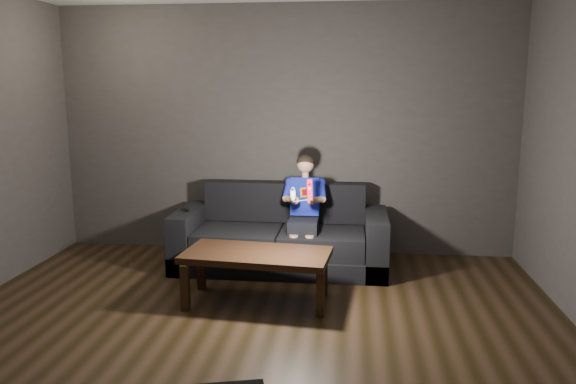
# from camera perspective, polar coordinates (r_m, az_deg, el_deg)

# --- Properties ---
(floor) EXTENTS (5.00, 5.00, 0.00)m
(floor) POSITION_cam_1_polar(r_m,az_deg,el_deg) (4.11, -4.73, -15.80)
(floor) COLOR black
(floor) RESTS_ON ground
(back_wall) EXTENTS (5.00, 0.04, 2.70)m
(back_wall) POSITION_cam_1_polar(r_m,az_deg,el_deg) (6.17, -0.38, 6.24)
(back_wall) COLOR #3B3633
(back_wall) RESTS_ON ground
(front_wall) EXTENTS (5.00, 0.04, 2.70)m
(front_wall) POSITION_cam_1_polar(r_m,az_deg,el_deg) (1.42, -26.08, -10.43)
(front_wall) COLOR #3B3633
(front_wall) RESTS_ON ground
(sofa) EXTENTS (2.14, 0.92, 0.83)m
(sofa) POSITION_cam_1_polar(r_m,az_deg,el_deg) (5.78, -0.71, -4.98)
(sofa) COLOR black
(sofa) RESTS_ON floor
(child) EXTENTS (0.43, 0.53, 1.06)m
(child) POSITION_cam_1_polar(r_m,az_deg,el_deg) (5.59, 1.68, -1.05)
(child) COLOR black
(child) RESTS_ON sofa
(wii_remote_red) EXTENTS (0.06, 0.08, 0.20)m
(wii_remote_red) POSITION_cam_1_polar(r_m,az_deg,el_deg) (5.15, 2.20, 0.23)
(wii_remote_red) COLOR red
(wii_remote_red) RESTS_ON child
(nunchuk_white) EXTENTS (0.07, 0.09, 0.14)m
(nunchuk_white) POSITION_cam_1_polar(r_m,az_deg,el_deg) (5.18, 0.51, -0.22)
(nunchuk_white) COLOR silver
(nunchuk_white) RESTS_ON child
(wii_remote_black) EXTENTS (0.07, 0.16, 0.03)m
(wii_remote_black) POSITION_cam_1_polar(r_m,az_deg,el_deg) (5.82, -10.25, -1.71)
(wii_remote_black) COLOR black
(wii_remote_black) RESTS_ON sofa
(coffee_table) EXTENTS (1.28, 0.73, 0.45)m
(coffee_table) POSITION_cam_1_polar(r_m,az_deg,el_deg) (4.81, -3.19, -6.77)
(coffee_table) COLOR black
(coffee_table) RESTS_ON floor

